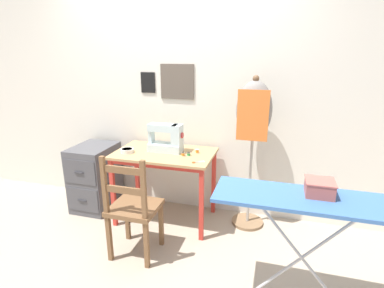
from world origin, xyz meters
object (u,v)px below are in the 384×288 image
at_px(sewing_machine, 167,139).
at_px(wooden_chair, 133,209).
at_px(thread_spool_far_edge, 197,151).
at_px(dress_form, 253,119).
at_px(ironing_board, 308,204).
at_px(thread_spool_mid_table, 189,154).
at_px(storage_box, 320,188).
at_px(scissors, 196,162).
at_px(fabric_bowl, 127,151).
at_px(thread_spool_near_machine, 183,154).
at_px(filing_cabinet, 95,177).

relative_size(sewing_machine, wooden_chair, 0.38).
distance_m(thread_spool_far_edge, dress_form, 0.63).
bearing_deg(sewing_machine, ironing_board, -35.54).
height_order(thread_spool_mid_table, storage_box, storage_box).
bearing_deg(scissors, wooden_chair, -134.40).
xyz_separation_m(sewing_machine, scissors, (0.37, -0.23, -0.13)).
bearing_deg(thread_spool_far_edge, dress_form, 7.44).
bearing_deg(wooden_chair, ironing_board, -9.86).
relative_size(fabric_bowl, thread_spool_far_edge, 3.32).
relative_size(thread_spool_near_machine, thread_spool_far_edge, 0.97).
height_order(fabric_bowl, ironing_board, ironing_board).
bearing_deg(ironing_board, wooden_chair, 170.14).
bearing_deg(wooden_chair, sewing_machine, 84.45).
height_order(ironing_board, storage_box, storage_box).
relative_size(thread_spool_near_machine, wooden_chair, 0.04).
distance_m(scissors, filing_cabinet, 1.33).
xyz_separation_m(sewing_machine, storage_box, (1.33, -0.85, 0.02)).
xyz_separation_m(sewing_machine, fabric_bowl, (-0.37, -0.15, -0.11)).
bearing_deg(scissors, filing_cabinet, 169.38).
distance_m(sewing_machine, thread_spool_far_edge, 0.32).
bearing_deg(filing_cabinet, thread_spool_far_edge, 1.52).
relative_size(wooden_chair, filing_cabinet, 1.30).
relative_size(filing_cabinet, dress_form, 0.48).
relative_size(fabric_bowl, dress_form, 0.09).
height_order(thread_spool_near_machine, filing_cabinet, thread_spool_near_machine).
height_order(thread_spool_mid_table, wooden_chair, wooden_chair).
bearing_deg(fabric_bowl, filing_cabinet, 163.44).
bearing_deg(wooden_chair, storage_box, -7.26).
distance_m(sewing_machine, wooden_chair, 0.80).
distance_m(filing_cabinet, ironing_board, 2.37).
height_order(fabric_bowl, thread_spool_far_edge, fabric_bowl).
distance_m(thread_spool_near_machine, dress_form, 0.75).
bearing_deg(scissors, thread_spool_mid_table, 127.12).
distance_m(thread_spool_mid_table, thread_spool_far_edge, 0.12).
xyz_separation_m(filing_cabinet, ironing_board, (2.15, -0.91, 0.45)).
bearing_deg(wooden_chair, fabric_bowl, 120.48).
relative_size(fabric_bowl, thread_spool_near_machine, 3.43).
height_order(thread_spool_near_machine, storage_box, storage_box).
distance_m(sewing_machine, ironing_board, 1.56).
height_order(thread_spool_near_machine, dress_form, dress_form).
bearing_deg(thread_spool_near_machine, thread_spool_far_edge, 50.35).
distance_m(scissors, thread_spool_far_edge, 0.27).
height_order(sewing_machine, thread_spool_near_machine, sewing_machine).
relative_size(sewing_machine, ironing_board, 0.30).
relative_size(filing_cabinet, storage_box, 4.14).
distance_m(fabric_bowl, filing_cabinet, 0.67).
relative_size(scissors, filing_cabinet, 0.16).
xyz_separation_m(thread_spool_near_machine, dress_form, (0.63, 0.20, 0.34)).
height_order(filing_cabinet, dress_form, dress_form).
bearing_deg(dress_form, fabric_bowl, -168.23).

